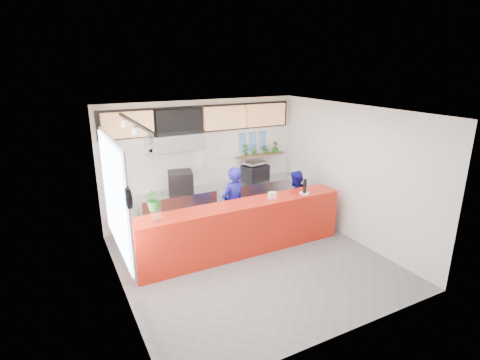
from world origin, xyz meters
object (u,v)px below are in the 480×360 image
object	(u,v)px
service_counter	(242,228)
staff_right	(295,200)
espresso_machine	(255,173)
pepper_mill	(305,186)
panini_oven	(180,182)
staff_center	(233,205)

from	to	relation	value
service_counter	staff_right	world-z (taller)	staff_right
espresso_machine	pepper_mill	xyz separation A→B (m)	(0.16, -1.89, 0.17)
panini_oven	staff_center	world-z (taller)	staff_center
panini_oven	espresso_machine	xyz separation A→B (m)	(2.02, 0.00, -0.05)
service_counter	staff_center	bearing A→B (deg)	82.80
panini_oven	espresso_machine	size ratio (longest dim) A/B	0.89
service_counter	staff_center	distance (m)	0.65
panini_oven	staff_center	bearing A→B (deg)	-43.42
espresso_machine	staff_center	bearing A→B (deg)	-147.98
panini_oven	espresso_machine	distance (m)	2.02
panini_oven	staff_right	bearing A→B (deg)	-13.04
panini_oven	pepper_mill	world-z (taller)	pepper_mill
service_counter	pepper_mill	world-z (taller)	pepper_mill
espresso_machine	staff_center	distance (m)	1.77
staff_center	staff_right	bearing A→B (deg)	161.19
espresso_machine	pepper_mill	world-z (taller)	pepper_mill
espresso_machine	pepper_mill	bearing A→B (deg)	-97.62
staff_right	espresso_machine	bearing A→B (deg)	-106.62
service_counter	espresso_machine	world-z (taller)	espresso_machine
espresso_machine	staff_center	size ratio (longest dim) A/B	0.37
service_counter	staff_right	bearing A→B (deg)	17.74
service_counter	pepper_mill	distance (m)	1.65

